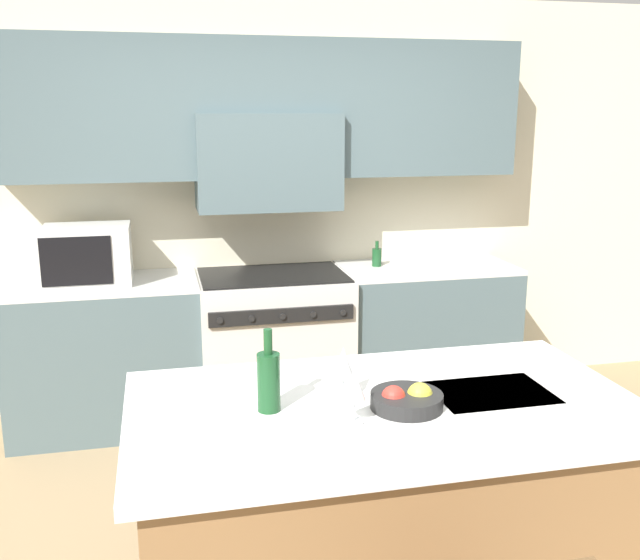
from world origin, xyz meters
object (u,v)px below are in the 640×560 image
at_px(range_stove, 274,345).
at_px(wine_glass_far, 343,363).
at_px(fruit_bowl, 407,399).
at_px(oil_bottle_on_counter, 377,257).
at_px(wine_glass_near, 354,386).
at_px(wine_bottle, 269,380).
at_px(microwave, 87,255).

height_order(range_stove, wine_glass_far, wine_glass_far).
bearing_deg(wine_glass_far, range_stove, 88.28).
distance_m(fruit_bowl, oil_bottle_on_counter, 2.31).
xyz_separation_m(wine_glass_near, wine_glass_far, (0.02, 0.22, 0.00)).
relative_size(wine_glass_near, fruit_bowl, 0.74).
bearing_deg(wine_bottle, wine_glass_far, 11.49).
bearing_deg(oil_bottle_on_counter, wine_glass_near, -109.15).
distance_m(wine_glass_near, wine_glass_far, 0.22).
height_order(range_stove, wine_bottle, wine_bottle).
relative_size(microwave, wine_glass_far, 2.64).
xyz_separation_m(microwave, wine_glass_far, (1.06, -2.02, -0.06)).
bearing_deg(microwave, oil_bottle_on_counter, 2.00).
bearing_deg(wine_glass_far, fruit_bowl, -37.02).
relative_size(range_stove, fruit_bowl, 3.69).
xyz_separation_m(range_stove, fruit_bowl, (0.14, -2.15, 0.49)).
bearing_deg(oil_bottle_on_counter, range_stove, -173.42).
xyz_separation_m(microwave, wine_bottle, (0.78, -2.08, -0.07)).
bearing_deg(wine_bottle, wine_glass_near, -31.75).
relative_size(range_stove, wine_glass_near, 4.97).
bearing_deg(range_stove, wine_glass_near, -92.09).
height_order(microwave, fruit_bowl, microwave).
bearing_deg(microwave, wine_glass_near, -65.14).
distance_m(wine_bottle, wine_glass_near, 0.31).
bearing_deg(fruit_bowl, wine_glass_far, 142.98).
xyz_separation_m(wine_bottle, fruit_bowl, (0.48, -0.09, -0.08)).
relative_size(microwave, wine_bottle, 1.70).
bearing_deg(range_stove, fruit_bowl, -86.40).
bearing_deg(oil_bottle_on_counter, microwave, -178.00).
xyz_separation_m(microwave, oil_bottle_on_counter, (1.84, 0.06, -0.11)).
relative_size(wine_bottle, wine_glass_near, 1.56).
relative_size(wine_bottle, fruit_bowl, 1.15).
bearing_deg(oil_bottle_on_counter, wine_bottle, -116.45).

